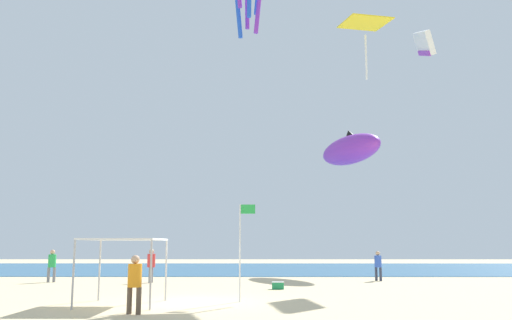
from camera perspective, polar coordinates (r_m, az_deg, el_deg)
The scene contains 12 objects.
ground at distance 20.94m, azimuth -6.50°, elevation -14.80°, with size 110.00×110.00×0.10m, color beige.
ocean_strip at distance 47.99m, azimuth -2.58°, elevation -11.36°, with size 110.00×23.97×0.03m, color #28608C.
canopy_tent at distance 20.29m, azimuth -13.72°, elevation -8.41°, with size 2.64×3.04×2.34m.
person_near_tent at distance 17.58m, azimuth -12.68°, elevation -12.18°, with size 0.47×0.43×1.80m.
person_leftmost at distance 31.28m, azimuth -10.99°, elevation -10.60°, with size 0.44×0.50×1.86m.
person_central at distance 33.00m, azimuth 12.75°, elevation -10.59°, with size 0.41×0.41×1.72m.
person_rightmost at distance 33.28m, azimuth -20.72°, elevation -10.13°, with size 0.49×0.43×1.81m.
banner_flag at distance 20.75m, azimuth -1.51°, elevation -8.70°, with size 0.61×0.06×3.64m.
cooler_box at distance 26.50m, azimuth 2.32°, elevation -13.09°, with size 0.57×0.37×0.35m.
kite_parafoil_white at distance 36.64m, azimuth 17.27°, elevation 11.65°, with size 1.39×5.03×3.09m.
kite_inflatable_purple at distance 40.86m, azimuth 9.89°, elevation 1.09°, with size 5.23×7.73×2.99m.
kite_diamond_yellow at distance 31.96m, azimuth 11.43°, elevation 13.71°, with size 2.92×2.92×3.44m.
Camera 1 is at (2.42, -20.69, 2.15)m, focal length 37.92 mm.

